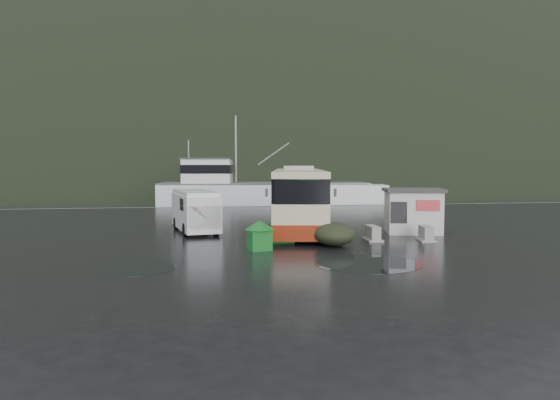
{
  "coord_description": "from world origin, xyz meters",
  "views": [
    {
      "loc": [
        -3.05,
        -25.91,
        3.77
      ],
      "look_at": [
        1.41,
        3.36,
        1.7
      ],
      "focal_mm": 35.0,
      "sensor_mm": 36.0,
      "label": 1
    }
  ],
  "objects": [
    {
      "name": "headland",
      "position": [
        10.0,
        250.0,
        0.0
      ],
      "size": [
        780.0,
        540.0,
        570.0
      ],
      "primitive_type": "ellipsoid",
      "color": "black",
      "rests_on": "ground"
    },
    {
      "name": "harbor_water",
      "position": [
        0.0,
        110.0,
        0.0
      ],
      "size": [
        300.0,
        180.0,
        0.02
      ],
      "primitive_type": "cube",
      "color": "black",
      "rests_on": "ground"
    },
    {
      "name": "quay_edge",
      "position": [
        0.0,
        20.0,
        0.0
      ],
      "size": [
        160.0,
        0.6,
        1.5
      ],
      "primitive_type": "cube",
      "color": "#999993",
      "rests_on": "ground"
    },
    {
      "name": "waste_bin_left",
      "position": [
        -0.42,
        -2.88,
        0.0
      ],
      "size": [
        1.08,
        1.08,
        1.28
      ],
      "primitive_type": null,
      "rotation": [
        0.0,
        0.0,
        0.19
      ],
      "color": "#126A1F",
      "rests_on": "ground"
    },
    {
      "name": "fishing_trawler",
      "position": [
        3.4,
        26.5,
        0.0
      ],
      "size": [
        24.15,
        8.25,
        9.47
      ],
      "primitive_type": null,
      "rotation": [
        0.0,
        0.0,
        -0.13
      ],
      "color": "white",
      "rests_on": "ground"
    },
    {
      "name": "coach_bus",
      "position": [
        2.58,
        4.08,
        0.0
      ],
      "size": [
        5.23,
        12.99,
        3.58
      ],
      "primitive_type": null,
      "rotation": [
        0.0,
        0.0,
        -0.17
      ],
      "color": "beige",
      "rests_on": "ground"
    },
    {
      "name": "dome_tent",
      "position": [
        3.03,
        -2.08,
        0.0
      ],
      "size": [
        2.03,
        2.75,
        1.04
      ],
      "primitive_type": null,
      "rotation": [
        0.0,
        0.0,
        -0.05
      ],
      "color": "#262D1B",
      "rests_on": "ground"
    },
    {
      "name": "ticket_kiosk",
      "position": [
        8.24,
        1.41,
        0.0
      ],
      "size": [
        3.43,
        2.85,
        2.37
      ],
      "primitive_type": null,
      "rotation": [
        0.0,
        0.0,
        -0.2
      ],
      "color": "silver",
      "rests_on": "ground"
    },
    {
      "name": "waste_bin_right",
      "position": [
        0.95,
        -0.69,
        0.0
      ],
      "size": [
        1.1,
        1.1,
        1.43
      ],
      "primitive_type": null,
      "rotation": [
        0.0,
        0.0,
        -0.08
      ],
      "color": "#126A1F",
      "rests_on": "ground"
    },
    {
      "name": "white_van",
      "position": [
        -3.17,
        3.75,
        0.0
      ],
      "size": [
        2.82,
        5.64,
        2.25
      ],
      "primitive_type": null,
      "rotation": [
        0.0,
        0.0,
        0.18
      ],
      "color": "white",
      "rests_on": "ground"
    },
    {
      "name": "puddles",
      "position": [
        2.19,
        -4.6,
        0.01
      ],
      "size": [
        17.27,
        11.98,
        0.01
      ],
      "color": "black",
      "rests_on": "ground"
    },
    {
      "name": "jersey_barrier_a",
      "position": [
        5.27,
        -0.88,
        0.0
      ],
      "size": [
        0.75,
        1.45,
        0.71
      ],
      "primitive_type": null,
      "rotation": [
        0.0,
        0.0,
        -0.03
      ],
      "color": "#999993",
      "rests_on": "ground"
    },
    {
      "name": "ground",
      "position": [
        0.0,
        0.0,
        0.0
      ],
      "size": [
        160.0,
        160.0,
        0.0
      ],
      "primitive_type": "plane",
      "color": "black",
      "rests_on": "ground"
    },
    {
      "name": "jersey_barrier_b",
      "position": [
        7.76,
        -1.36,
        0.0
      ],
      "size": [
        0.93,
        1.51,
        0.71
      ],
      "primitive_type": null,
      "rotation": [
        0.0,
        0.0,
        -0.17
      ],
      "color": "#999993",
      "rests_on": "ground"
    }
  ]
}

